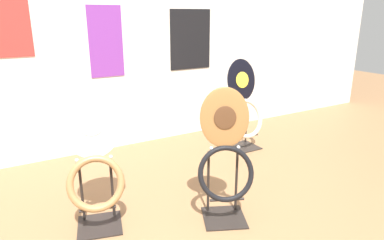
# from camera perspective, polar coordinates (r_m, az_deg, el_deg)

# --- Properties ---
(wall_back) EXTENTS (8.00, 0.07, 2.60)m
(wall_back) POSITION_cam_1_polar(r_m,az_deg,el_deg) (3.42, -17.37, 15.93)
(wall_back) COLOR silver
(wall_back) RESTS_ON ground_plane
(toilet_seat_display_jazz_black) EXTENTS (0.41, 0.28, 0.91)m
(toilet_seat_display_jazz_black) POSITION_cam_1_polar(r_m,az_deg,el_deg) (3.51, 8.70, 1.99)
(toilet_seat_display_jazz_black) COLOR black
(toilet_seat_display_jazz_black) RESTS_ON ground_plane
(toilet_seat_display_woodgrain) EXTENTS (0.41, 0.37, 0.89)m
(toilet_seat_display_woodgrain) POSITION_cam_1_polar(r_m,az_deg,el_deg) (2.24, 5.56, -6.27)
(toilet_seat_display_woodgrain) COLOR black
(toilet_seat_display_woodgrain) RESTS_ON ground_plane
(toilet_seat_display_white_plain) EXTENTS (0.43, 0.39, 0.91)m
(toilet_seat_display_white_plain) POSITION_cam_1_polar(r_m,az_deg,el_deg) (2.25, -15.91, -7.60)
(toilet_seat_display_white_plain) COLOR black
(toilet_seat_display_white_plain) RESTS_ON ground_plane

